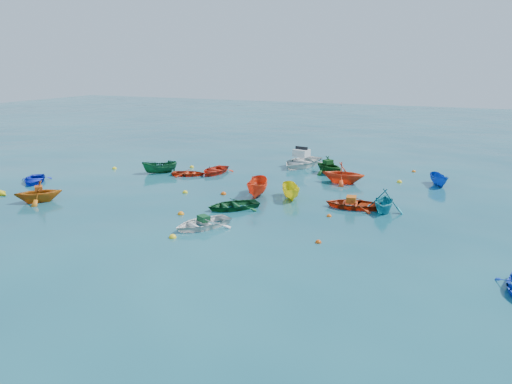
% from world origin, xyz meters
% --- Properties ---
extents(ground, '(160.00, 160.00, 0.00)m').
position_xyz_m(ground, '(0.00, 0.00, 0.00)').
color(ground, '#0A3D4E').
rests_on(ground, ground).
extents(dinghy_blue_sw, '(3.53, 3.69, 0.62)m').
position_xyz_m(dinghy_blue_sw, '(-16.63, 2.39, 0.00)').
color(dinghy_blue_sw, '#0F22C5').
rests_on(dinghy_blue_sw, ground).
extents(dinghy_white_near, '(3.58, 3.95, 0.67)m').
position_xyz_m(dinghy_white_near, '(-0.25, -1.59, 0.00)').
color(dinghy_white_near, silver).
rests_on(dinghy_white_near, ground).
extents(dinghy_orange_w, '(3.67, 3.68, 1.47)m').
position_xyz_m(dinghy_orange_w, '(-12.21, -1.36, 0.00)').
color(dinghy_orange_w, '#CE6B13').
rests_on(dinghy_orange_w, ground).
extents(sampan_yellow_mid, '(2.20, 2.96, 1.08)m').
position_xyz_m(sampan_yellow_mid, '(2.13, 5.80, 0.00)').
color(sampan_yellow_mid, yellow).
rests_on(sampan_yellow_mid, ground).
extents(dinghy_green_e, '(3.84, 3.87, 0.66)m').
position_xyz_m(dinghy_green_e, '(-0.29, 2.21, 0.00)').
color(dinghy_green_e, '#114D22').
rests_on(dinghy_green_e, ground).
extents(dinghy_cyan_se, '(2.66, 2.99, 1.44)m').
position_xyz_m(dinghy_cyan_se, '(8.11, 5.37, 0.00)').
color(dinghy_cyan_se, teal).
rests_on(dinghy_cyan_se, ground).
extents(dinghy_red_nw, '(3.01, 2.53, 0.54)m').
position_xyz_m(dinghy_red_nw, '(-7.46, 8.92, 0.00)').
color(dinghy_red_nw, red).
rests_on(dinghy_red_nw, ground).
extents(sampan_orange_n, '(2.03, 3.49, 1.27)m').
position_xyz_m(sampan_orange_n, '(-0.15, 5.60, 0.00)').
color(sampan_orange_n, '#EA3C16').
rests_on(sampan_orange_n, ground).
extents(dinghy_green_n, '(3.71, 3.61, 1.49)m').
position_xyz_m(dinghy_green_n, '(2.32, 13.98, 0.00)').
color(dinghy_green_n, '#104814').
rests_on(dinghy_green_n, ground).
extents(dinghy_red_ne, '(3.59, 2.80, 0.68)m').
position_xyz_m(dinghy_red_ne, '(6.27, 5.34, 0.00)').
color(dinghy_red_ne, '#B7300F').
rests_on(dinghy_red_ne, ground).
extents(sampan_blue_far, '(1.78, 2.65, 0.96)m').
position_xyz_m(sampan_blue_far, '(10.62, 13.40, 0.00)').
color(sampan_blue_far, '#0E43B4').
rests_on(sampan_blue_far, ground).
extents(dinghy_red_far, '(2.39, 3.31, 0.68)m').
position_xyz_m(dinghy_red_far, '(-5.96, 10.38, 0.00)').
color(dinghy_red_far, red).
rests_on(dinghy_red_far, ground).
extents(dinghy_orange_far, '(3.12, 2.69, 1.64)m').
position_xyz_m(dinghy_orange_far, '(4.15, 11.34, 0.00)').
color(dinghy_orange_far, '#E73F15').
rests_on(dinghy_orange_far, ground).
extents(sampan_green_far, '(2.77, 2.58, 1.07)m').
position_xyz_m(sampan_green_far, '(-10.02, 8.77, 0.00)').
color(sampan_green_far, '#13552C').
rests_on(sampan_green_far, ground).
extents(motorboat_white, '(4.35, 5.38, 1.59)m').
position_xyz_m(motorboat_white, '(-0.57, 15.83, 0.00)').
color(motorboat_white, silver).
rests_on(motorboat_white, ground).
extents(tarp_green_a, '(0.78, 0.72, 0.30)m').
position_xyz_m(tarp_green_a, '(-0.21, -1.50, 0.49)').
color(tarp_green_a, '#104321').
rests_on(tarp_green_a, dinghy_white_near).
extents(tarp_orange_a, '(0.73, 0.73, 0.28)m').
position_xyz_m(tarp_orange_a, '(-12.18, -1.33, 0.88)').
color(tarp_orange_a, '#C24C13').
rests_on(tarp_orange_a, dinghy_orange_w).
extents(tarp_green_b, '(0.84, 0.88, 0.34)m').
position_xyz_m(tarp_green_b, '(2.24, 14.03, 0.92)').
color(tarp_green_b, '#104113').
rests_on(tarp_green_b, dinghy_green_n).
extents(tarp_orange_b, '(0.67, 0.83, 0.36)m').
position_xyz_m(tarp_orange_b, '(6.17, 5.32, 0.52)').
color(tarp_orange_b, '#BB5513').
rests_on(tarp_orange_b, dinghy_red_ne).
extents(buoy_or_a, '(0.38, 0.38, 0.38)m').
position_xyz_m(buoy_or_a, '(-2.54, -0.07, 0.00)').
color(buoy_or_a, orange).
rests_on(buoy_or_a, ground).
extents(buoy_ye_a, '(0.39, 0.39, 0.39)m').
position_xyz_m(buoy_ye_a, '(-0.82, -3.61, 0.00)').
color(buoy_ye_a, yellow).
rests_on(buoy_ye_a, ground).
extents(buoy_or_b, '(0.31, 0.31, 0.31)m').
position_xyz_m(buoy_or_b, '(6.13, -1.33, 0.00)').
color(buoy_or_b, '#CF490B').
rests_on(buoy_or_b, ground).
extents(buoy_ye_b, '(0.38, 0.38, 0.38)m').
position_xyz_m(buoy_ye_b, '(-14.32, 8.52, 0.00)').
color(buoy_ye_b, yellow).
rests_on(buoy_ye_b, ground).
extents(buoy_or_c, '(0.38, 0.38, 0.38)m').
position_xyz_m(buoy_or_c, '(-2.35, 4.93, 0.00)').
color(buoy_or_c, '#D24F0B').
rests_on(buoy_or_c, ground).
extents(buoy_ye_c, '(0.36, 0.36, 0.36)m').
position_xyz_m(buoy_ye_c, '(-4.91, 4.24, 0.00)').
color(buoy_ye_c, yellow).
rests_on(buoy_ye_c, ground).
extents(buoy_or_d, '(0.29, 0.29, 0.29)m').
position_xyz_m(buoy_or_d, '(5.44, 3.04, 0.00)').
color(buoy_or_d, '#F75E0D').
rests_on(buoy_or_d, ground).
extents(buoy_ye_d, '(0.35, 0.35, 0.35)m').
position_xyz_m(buoy_ye_d, '(-8.78, 11.61, 0.00)').
color(buoy_ye_d, yellow).
rests_on(buoy_ye_d, ground).
extents(buoy_or_e, '(0.33, 0.33, 0.33)m').
position_xyz_m(buoy_or_e, '(8.44, 17.31, 0.00)').
color(buoy_or_e, orange).
rests_on(buoy_or_e, ground).
extents(buoy_ye_e, '(0.38, 0.38, 0.38)m').
position_xyz_m(buoy_ye_e, '(7.92, 13.16, 0.00)').
color(buoy_ye_e, yellow).
rests_on(buoy_ye_e, ground).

